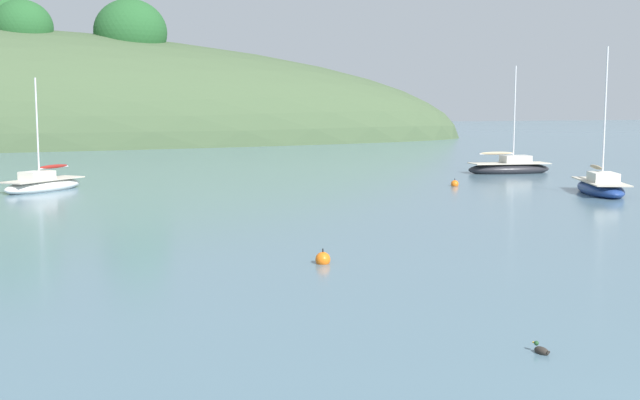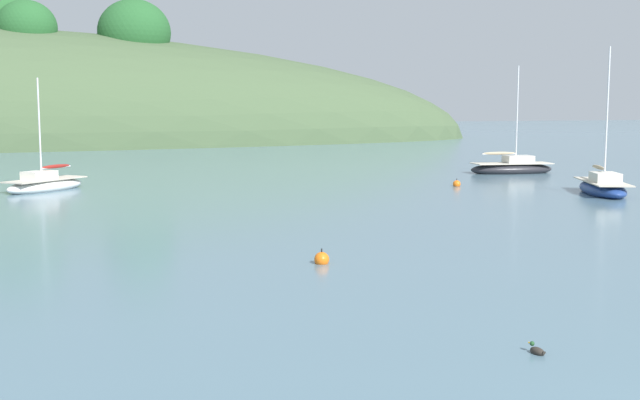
{
  "view_description": "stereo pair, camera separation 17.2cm",
  "coord_description": "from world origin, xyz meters",
  "px_view_note": "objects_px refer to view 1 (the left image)",
  "views": [
    {
      "loc": [
        -10.08,
        -5.89,
        4.54
      ],
      "look_at": [
        0.0,
        20.0,
        1.2
      ],
      "focal_mm": 43.94,
      "sensor_mm": 36.0,
      "label": 1
    },
    {
      "loc": [
        -9.92,
        -5.95,
        4.54
      ],
      "look_at": [
        0.0,
        20.0,
        1.2
      ],
      "focal_mm": 43.94,
      "sensor_mm": 36.0,
      "label": 2
    }
  ],
  "objects_px": {
    "sailboat_blue_center": "(510,168)",
    "duck_lone_left": "(541,351)",
    "sailboat_cream_ketch": "(600,187)",
    "mooring_buoy_inner": "(323,259)",
    "mooring_buoy_channel": "(455,184)",
    "sailboat_teal_outer": "(43,184)"
  },
  "relations": [
    {
      "from": "duck_lone_left",
      "to": "mooring_buoy_channel",
      "type": "bearing_deg",
      "value": 61.97
    },
    {
      "from": "sailboat_blue_center",
      "to": "sailboat_teal_outer",
      "type": "xyz_separation_m",
      "value": [
        -30.07,
        -0.27,
        -0.03
      ]
    },
    {
      "from": "mooring_buoy_inner",
      "to": "duck_lone_left",
      "type": "xyz_separation_m",
      "value": [
        0.72,
        -9.19,
        -0.07
      ]
    },
    {
      "from": "mooring_buoy_channel",
      "to": "mooring_buoy_inner",
      "type": "height_order",
      "value": "same"
    },
    {
      "from": "mooring_buoy_channel",
      "to": "duck_lone_left",
      "type": "distance_m",
      "value": 30.63
    },
    {
      "from": "sailboat_cream_ketch",
      "to": "mooring_buoy_channel",
      "type": "xyz_separation_m",
      "value": [
        -4.98,
        6.22,
        -0.24
      ]
    },
    {
      "from": "sailboat_teal_outer",
      "to": "mooring_buoy_channel",
      "type": "xyz_separation_m",
      "value": [
        22.01,
        -6.01,
        -0.21
      ]
    },
    {
      "from": "sailboat_teal_outer",
      "to": "mooring_buoy_inner",
      "type": "xyz_separation_m",
      "value": [
        6.89,
        -23.86,
        -0.21
      ]
    },
    {
      "from": "mooring_buoy_inner",
      "to": "duck_lone_left",
      "type": "relative_size",
      "value": 1.27
    },
    {
      "from": "sailboat_blue_center",
      "to": "mooring_buoy_channel",
      "type": "distance_m",
      "value": 10.22
    },
    {
      "from": "mooring_buoy_inner",
      "to": "duck_lone_left",
      "type": "height_order",
      "value": "mooring_buoy_inner"
    },
    {
      "from": "sailboat_blue_center",
      "to": "mooring_buoy_inner",
      "type": "bearing_deg",
      "value": -133.86
    },
    {
      "from": "sailboat_cream_ketch",
      "to": "mooring_buoy_inner",
      "type": "bearing_deg",
      "value": -149.94
    },
    {
      "from": "sailboat_blue_center",
      "to": "mooring_buoy_inner",
      "type": "xyz_separation_m",
      "value": [
        -23.18,
        -24.13,
        -0.25
      ]
    },
    {
      "from": "mooring_buoy_channel",
      "to": "duck_lone_left",
      "type": "relative_size",
      "value": 1.27
    },
    {
      "from": "sailboat_blue_center",
      "to": "duck_lone_left",
      "type": "xyz_separation_m",
      "value": [
        -22.46,
        -33.31,
        -0.31
      ]
    },
    {
      "from": "sailboat_blue_center",
      "to": "duck_lone_left",
      "type": "distance_m",
      "value": 40.18
    },
    {
      "from": "mooring_buoy_inner",
      "to": "sailboat_cream_ketch",
      "type": "bearing_deg",
      "value": 30.06
    },
    {
      "from": "sailboat_blue_center",
      "to": "mooring_buoy_channel",
      "type": "relative_size",
      "value": 13.8
    },
    {
      "from": "sailboat_blue_center",
      "to": "sailboat_teal_outer",
      "type": "height_order",
      "value": "sailboat_blue_center"
    },
    {
      "from": "sailboat_teal_outer",
      "to": "mooring_buoy_channel",
      "type": "relative_size",
      "value": 11.52
    },
    {
      "from": "sailboat_teal_outer",
      "to": "mooring_buoy_inner",
      "type": "distance_m",
      "value": 24.83
    }
  ]
}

